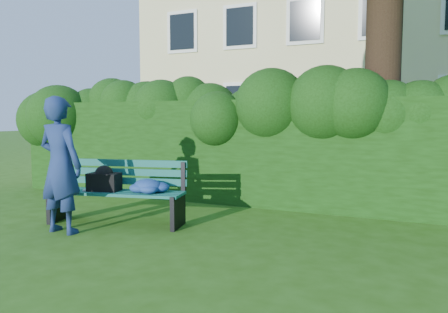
% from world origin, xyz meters
% --- Properties ---
extents(ground, '(80.00, 80.00, 0.00)m').
position_xyz_m(ground, '(0.00, 0.00, 0.00)').
color(ground, '#2F5A12').
rests_on(ground, ground).
extents(apartment_building, '(16.00, 8.08, 12.00)m').
position_xyz_m(apartment_building, '(-0.00, 13.99, 6.00)').
color(apartment_building, '#CDC58A').
rests_on(apartment_building, ground).
extents(hedge, '(10.00, 1.00, 1.80)m').
position_xyz_m(hedge, '(0.00, 2.20, 0.90)').
color(hedge, black).
rests_on(hedge, ground).
extents(park_bench, '(1.99, 0.94, 0.89)m').
position_xyz_m(park_bench, '(-1.27, -0.07, 0.50)').
color(park_bench, '#11564F').
rests_on(park_bench, ground).
extents(man_reading, '(0.66, 0.44, 1.77)m').
position_xyz_m(man_reading, '(-1.70, -0.78, 0.89)').
color(man_reading, navy).
rests_on(man_reading, ground).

